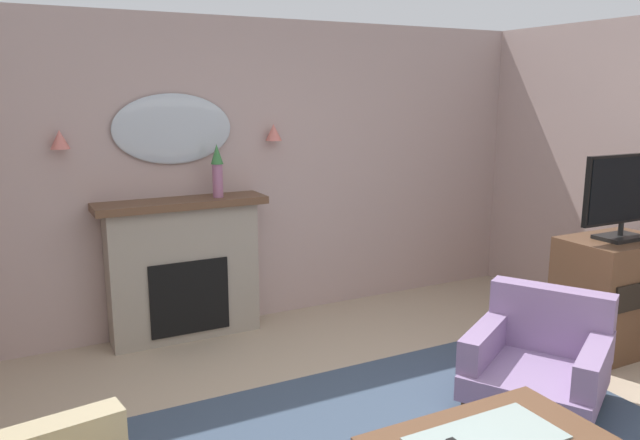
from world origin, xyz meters
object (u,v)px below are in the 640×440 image
object	(u,v)px
mantel_vase_centre	(217,169)
tv_cabinet	(612,295)
fireplace	(184,271)
wall_mirror	(173,129)
wall_sconce_right	(274,132)
armchair_by_coffee_table	(540,356)
wall_sconce_left	(60,139)
tv_flatscreen	(625,194)

from	to	relation	value
mantel_vase_centre	tv_cabinet	distance (m)	3.27
fireplace	wall_mirror	xyz separation A→B (m)	(-0.00, 0.14, 1.14)
wall_sconce_right	armchair_by_coffee_table	world-z (taller)	wall_sconce_right
wall_sconce_left	tv_cabinet	xyz separation A→B (m)	(3.74, -1.88, -1.21)
mantel_vase_centre	wall_mirror	size ratio (longest dim) A/B	0.45
fireplace	mantel_vase_centre	size ratio (longest dim) A/B	3.16
tv_flatscreen	fireplace	bearing A→B (deg)	147.99
mantel_vase_centre	tv_cabinet	xyz separation A→B (m)	(2.59, -1.76, -0.94)
tv_cabinet	armchair_by_coffee_table	bearing A→B (deg)	-162.96
wall_sconce_left	wall_sconce_right	bearing A→B (deg)	0.00
armchair_by_coffee_table	tv_flatscreen	size ratio (longest dim) A/B	1.32
mantel_vase_centre	wall_mirror	world-z (taller)	wall_mirror
wall_sconce_left	wall_mirror	bearing A→B (deg)	3.37
wall_mirror	wall_sconce_left	xyz separation A→B (m)	(-0.85, -0.05, -0.05)
armchair_by_coffee_table	fireplace	bearing A→B (deg)	129.70
wall_sconce_right	armchair_by_coffee_table	bearing A→B (deg)	-67.53
wall_mirror	tv_cabinet	size ratio (longest dim) A/B	1.07
wall_mirror	armchair_by_coffee_table	size ratio (longest dim) A/B	0.86
fireplace	wall_mirror	world-z (taller)	wall_mirror
fireplace	tv_flatscreen	size ratio (longest dim) A/B	1.62
wall_sconce_right	wall_sconce_left	bearing A→B (deg)	180.00
wall_sconce_right	tv_cabinet	xyz separation A→B (m)	(2.04, -1.88, -1.21)
fireplace	tv_flatscreen	distance (m)	3.48
fireplace	armchair_by_coffee_table	world-z (taller)	fireplace
wall_sconce_left	tv_flatscreen	world-z (taller)	wall_sconce_left
tv_cabinet	fireplace	bearing A→B (deg)	148.28
armchair_by_coffee_table	wall_sconce_right	bearing A→B (deg)	112.47
fireplace	tv_cabinet	distance (m)	3.40
tv_cabinet	tv_flatscreen	bearing A→B (deg)	-90.00
mantel_vase_centre	wall_sconce_right	bearing A→B (deg)	12.31
fireplace	tv_cabinet	xyz separation A→B (m)	(2.89, -1.79, -0.12)
tv_flatscreen	tv_cabinet	bearing A→B (deg)	90.00
wall_sconce_left	armchair_by_coffee_table	size ratio (longest dim) A/B	0.13
wall_mirror	tv_flatscreen	world-z (taller)	wall_mirror
wall_sconce_right	tv_cabinet	size ratio (longest dim) A/B	0.16
wall_sconce_left	tv_cabinet	distance (m)	4.36
wall_sconce_right	armchair_by_coffee_table	size ratio (longest dim) A/B	0.13
fireplace	wall_sconce_right	xyz separation A→B (m)	(0.85, 0.09, 1.09)
fireplace	mantel_vase_centre	distance (m)	0.88
tv_flatscreen	wall_sconce_right	bearing A→B (deg)	137.06
wall_sconce_left	armchair_by_coffee_table	xyz separation A→B (m)	(2.62, -2.22, -1.35)
wall_mirror	armchair_by_coffee_table	xyz separation A→B (m)	(1.77, -2.27, -1.40)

